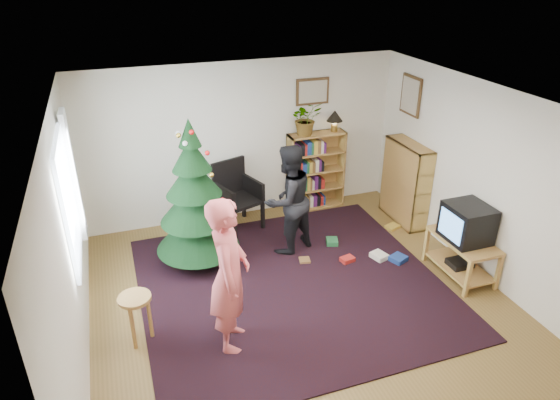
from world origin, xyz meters
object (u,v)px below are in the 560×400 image
object	(u,v)px
person_by_chair	(288,200)
stool	(136,307)
christmas_tree	(195,206)
picture_back	(313,91)
crt_tv	(467,223)
person_standing	(229,275)
bookshelf_back	(316,170)
table_lamp	(335,117)
potted_plant	(306,118)
tv_stand	(461,253)
armchair	(237,191)
bookshelf_right	(406,182)
picture_right	(411,95)

from	to	relation	value
person_by_chair	stool	bearing A→B (deg)	7.56
christmas_tree	stool	bearing A→B (deg)	-124.00
picture_back	crt_tv	distance (m)	3.11
person_standing	picture_back	bearing A→B (deg)	-17.82
bookshelf_back	table_lamp	world-z (taller)	table_lamp
person_by_chair	potted_plant	size ratio (longest dim) A/B	3.01
tv_stand	armchair	bearing A→B (deg)	136.33
christmas_tree	potted_plant	xyz separation A→B (m)	(2.00, 1.05, 0.70)
christmas_tree	tv_stand	xyz separation A→B (m)	(3.23, -1.50, -0.54)
stool	person_standing	xyz separation A→B (m)	(0.97, -0.36, 0.43)
tv_stand	table_lamp	distance (m)	2.91
person_standing	armchair	bearing A→B (deg)	1.91
picture_back	crt_tv	world-z (taller)	picture_back
armchair	christmas_tree	bearing A→B (deg)	-151.68
tv_stand	table_lamp	xyz separation A→B (m)	(-0.73, 2.54, 1.21)
christmas_tree	stool	size ratio (longest dim) A/B	3.48
person_standing	person_by_chair	distance (m)	2.05
christmas_tree	bookshelf_back	xyz separation A→B (m)	(2.20, 1.05, -0.20)
christmas_tree	bookshelf_right	xyz separation A→B (m)	(3.35, 0.12, -0.20)
bookshelf_back	person_by_chair	distance (m)	1.51
picture_back	person_standing	xyz separation A→B (m)	(-2.13, -2.94, -1.06)
crt_tv	table_lamp	size ratio (longest dim) A/B	1.58
bookshelf_back	tv_stand	xyz separation A→B (m)	(1.03, -2.54, -0.34)
crt_tv	armchair	bearing A→B (deg)	136.29
armchair	bookshelf_right	bearing A→B (deg)	-34.30
picture_right	potted_plant	bearing A→B (deg)	158.31
picture_right	christmas_tree	size ratio (longest dim) A/B	0.29
christmas_tree	armchair	world-z (taller)	christmas_tree
person_by_chair	bookshelf_right	bearing A→B (deg)	165.12
picture_right	bookshelf_right	xyz separation A→B (m)	(-0.14, -0.34, -1.29)
christmas_tree	person_standing	world-z (taller)	christmas_tree
picture_right	christmas_tree	bearing A→B (deg)	-172.54
picture_back	person_by_chair	world-z (taller)	picture_back
person_by_chair	table_lamp	bearing A→B (deg)	-158.02
picture_right	crt_tv	size ratio (longest dim) A/B	1.08
person_by_chair	picture_right	bearing A→B (deg)	173.05
armchair	person_by_chair	size ratio (longest dim) A/B	0.66
table_lamp	crt_tv	bearing A→B (deg)	-74.07
christmas_tree	person_by_chair	size ratio (longest dim) A/B	1.29
stool	bookshelf_right	bearing A→B (deg)	19.46
table_lamp	picture_back	bearing A→B (deg)	158.42
picture_right	table_lamp	xyz separation A→B (m)	(-0.98, 0.59, -0.41)
picture_right	person_standing	distance (m)	4.24
christmas_tree	table_lamp	xyz separation A→B (m)	(2.50, 1.05, 0.67)
bookshelf_back	person_standing	xyz separation A→B (m)	(-2.18, -2.81, 0.22)
picture_back	christmas_tree	size ratio (longest dim) A/B	0.26
crt_tv	person_by_chair	size ratio (longest dim) A/B	0.34
picture_right	armchair	xyz separation A→B (m)	(-2.70, 0.38, -1.37)
crt_tv	table_lamp	distance (m)	2.75
stool	table_lamp	distance (m)	4.36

